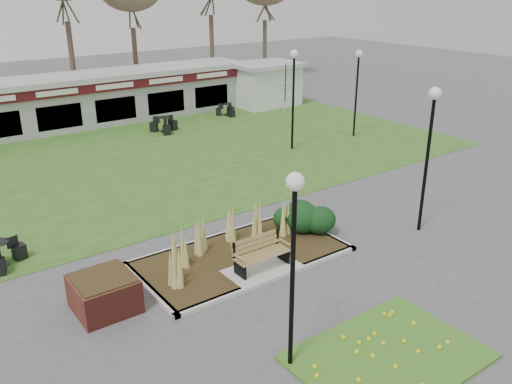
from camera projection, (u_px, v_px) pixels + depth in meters
ground at (265, 274)px, 15.64m from camera, size 100.00×100.00×0.00m
lawn at (107, 166)px, 24.67m from camera, size 34.00×16.00×0.02m
flower_bed at (388, 355)px, 12.15m from camera, size 4.20×3.00×0.16m
planting_bed at (272, 235)px, 17.22m from camera, size 6.75×3.40×1.27m
park_bench at (260, 253)px, 15.61m from camera, size 1.70×0.66×0.93m
brick_planter at (104, 293)px, 13.81m from camera, size 1.50×1.50×0.95m
food_pavilion at (50, 104)px, 30.13m from camera, size 24.60×3.40×2.90m
service_hut at (265, 84)px, 36.04m from camera, size 4.40×3.40×2.83m
lamp_post_near_left at (294, 231)px, 10.73m from camera, size 0.37×0.37×4.52m
lamp_post_near_right at (431, 128)px, 17.12m from camera, size 0.40×0.40×4.86m
lamp_post_mid_right at (294, 78)px, 25.86m from camera, size 0.40×0.40×4.86m
lamp_post_far_right at (358, 74)px, 28.17m from camera, size 0.38×0.38×4.56m
bistro_set_b at (1, 257)px, 16.00m from camera, size 1.37×1.41×0.76m
bistro_set_c at (165, 127)px, 30.00m from camera, size 1.54×1.55×0.85m
bistro_set_d at (227, 111)px, 33.69m from camera, size 1.36×1.19×0.72m
patio_umbrella at (285, 99)px, 30.96m from camera, size 2.00×2.04×2.45m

